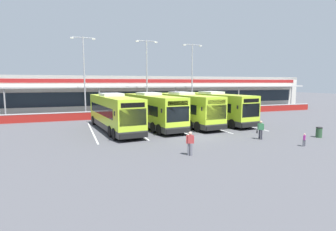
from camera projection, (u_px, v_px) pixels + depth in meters
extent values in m
plane|color=#4C4C51|center=(191.00, 136.00, 24.46)|extent=(200.00, 200.00, 0.00)
cube|color=beige|center=(129.00, 94.00, 49.25)|extent=(70.00, 10.00, 5.50)
cube|color=#19232D|center=(135.00, 98.00, 44.63)|extent=(66.00, 0.08, 2.20)
cube|color=maroon|center=(135.00, 81.00, 44.27)|extent=(68.00, 0.08, 0.60)
cube|color=beige|center=(137.00, 87.00, 43.02)|extent=(67.00, 3.00, 0.24)
cube|color=gray|center=(129.00, 78.00, 48.88)|extent=(70.00, 10.00, 0.50)
cylinder|color=#999999|center=(5.00, 103.00, 35.75)|extent=(0.20, 0.20, 4.20)
cylinder|color=#999999|center=(99.00, 101.00, 40.02)|extent=(0.20, 0.20, 4.20)
cylinder|color=#999999|center=(176.00, 99.00, 44.30)|extent=(0.20, 0.20, 4.20)
cylinder|color=#999999|center=(239.00, 98.00, 48.57)|extent=(0.20, 0.20, 4.20)
cylinder|color=#999999|center=(291.00, 97.00, 52.85)|extent=(0.20, 0.20, 4.20)
cube|color=maroon|center=(148.00, 113.00, 37.89)|extent=(60.00, 0.36, 1.00)
cube|color=#B2B2B2|center=(148.00, 110.00, 37.82)|extent=(60.00, 0.40, 0.10)
cube|color=#B7DB2D|center=(114.00, 112.00, 27.06)|extent=(3.77, 12.20, 3.19)
cube|color=#333333|center=(114.00, 125.00, 27.22)|extent=(3.79, 12.22, 0.56)
cube|color=black|center=(113.00, 109.00, 27.39)|extent=(3.55, 9.81, 0.96)
cube|color=black|center=(133.00, 117.00, 21.75)|extent=(2.31, 0.34, 1.40)
cube|color=black|center=(133.00, 105.00, 21.62)|extent=(2.05, 0.29, 0.40)
cube|color=silver|center=(111.00, 95.00, 27.74)|extent=(2.33, 3.00, 0.28)
cube|color=black|center=(134.00, 136.00, 21.83)|extent=(2.45, 0.41, 0.44)
cube|color=black|center=(148.00, 112.00, 22.65)|extent=(0.09, 0.13, 0.36)
cube|color=black|center=(114.00, 114.00, 21.38)|extent=(0.09, 0.13, 0.36)
cylinder|color=black|center=(114.00, 119.00, 31.85)|extent=(0.42, 1.07, 1.04)
cylinder|color=black|center=(94.00, 120.00, 30.81)|extent=(0.42, 1.07, 1.04)
cylinder|color=black|center=(136.00, 129.00, 24.91)|extent=(0.42, 1.07, 1.04)
cylinder|color=black|center=(111.00, 131.00, 23.86)|extent=(0.42, 1.07, 1.04)
cylinder|color=black|center=(141.00, 132.00, 23.66)|extent=(0.42, 1.07, 1.04)
cylinder|color=black|center=(115.00, 134.00, 22.61)|extent=(0.42, 1.07, 1.04)
cube|color=#B7DB2D|center=(152.00, 110.00, 29.23)|extent=(3.77, 12.20, 3.19)
cube|color=#333333|center=(152.00, 122.00, 29.40)|extent=(3.79, 12.22, 0.56)
cube|color=black|center=(151.00, 107.00, 29.56)|extent=(3.55, 9.81, 0.96)
cube|color=black|center=(178.00, 114.00, 23.92)|extent=(2.31, 0.34, 1.40)
cube|color=black|center=(178.00, 103.00, 23.79)|extent=(2.05, 0.29, 0.40)
cube|color=silver|center=(149.00, 94.00, 29.91)|extent=(2.33, 3.00, 0.28)
cube|color=black|center=(178.00, 131.00, 24.01)|extent=(2.45, 0.41, 0.44)
cube|color=black|center=(190.00, 109.00, 24.82)|extent=(0.09, 0.13, 0.36)
cube|color=black|center=(161.00, 111.00, 23.55)|extent=(0.09, 0.13, 0.36)
cylinder|color=black|center=(147.00, 117.00, 34.02)|extent=(0.42, 1.07, 1.04)
cylinder|color=black|center=(129.00, 118.00, 32.98)|extent=(0.42, 1.07, 1.04)
cylinder|color=black|center=(175.00, 126.00, 27.08)|extent=(0.42, 1.07, 1.04)
cylinder|color=black|center=(154.00, 127.00, 26.03)|extent=(0.42, 1.07, 1.04)
cylinder|color=black|center=(182.00, 128.00, 25.83)|extent=(0.42, 1.07, 1.04)
cylinder|color=black|center=(160.00, 130.00, 24.79)|extent=(0.42, 1.07, 1.04)
cube|color=#B7DB2D|center=(185.00, 108.00, 30.86)|extent=(3.77, 12.20, 3.19)
cube|color=#333333|center=(185.00, 120.00, 31.02)|extent=(3.79, 12.22, 0.56)
cube|color=black|center=(184.00, 106.00, 31.18)|extent=(3.55, 9.81, 0.96)
cube|color=black|center=(216.00, 112.00, 25.54)|extent=(2.31, 0.34, 1.40)
cube|color=black|center=(217.00, 102.00, 25.41)|extent=(2.05, 0.29, 0.40)
cube|color=silver|center=(181.00, 93.00, 31.54)|extent=(2.33, 3.00, 0.28)
cube|color=black|center=(217.00, 128.00, 25.63)|extent=(2.45, 0.41, 0.44)
cube|color=black|center=(226.00, 108.00, 26.45)|extent=(0.09, 0.13, 0.36)
cube|color=black|center=(202.00, 109.00, 25.17)|extent=(0.09, 0.13, 0.36)
cylinder|color=black|center=(176.00, 115.00, 35.65)|extent=(0.42, 1.07, 1.04)
cylinder|color=black|center=(160.00, 116.00, 34.60)|extent=(0.42, 1.07, 1.04)
cylinder|color=black|center=(210.00, 123.00, 28.70)|extent=(0.42, 1.07, 1.04)
cylinder|color=black|center=(191.00, 125.00, 27.66)|extent=(0.42, 1.07, 1.04)
cylinder|color=black|center=(218.00, 125.00, 27.46)|extent=(0.42, 1.07, 1.04)
cylinder|color=black|center=(198.00, 127.00, 26.41)|extent=(0.42, 1.07, 1.04)
cube|color=#B7DB2D|center=(216.00, 107.00, 32.58)|extent=(3.77, 12.20, 3.19)
cube|color=#333333|center=(216.00, 118.00, 32.74)|extent=(3.79, 12.22, 0.56)
cube|color=black|center=(214.00, 105.00, 32.91)|extent=(3.55, 9.81, 0.96)
cube|color=black|center=(251.00, 110.00, 27.27)|extent=(2.31, 0.34, 1.40)
cube|color=black|center=(251.00, 101.00, 27.13)|extent=(2.05, 0.29, 0.40)
cube|color=silver|center=(211.00, 93.00, 33.26)|extent=(2.33, 3.00, 0.28)
cube|color=black|center=(251.00, 125.00, 27.35)|extent=(2.45, 0.41, 0.44)
cube|color=black|center=(259.00, 106.00, 28.17)|extent=(0.09, 0.13, 0.36)
cube|color=black|center=(237.00, 107.00, 26.90)|extent=(0.09, 0.13, 0.36)
cylinder|color=black|center=(203.00, 114.00, 37.37)|extent=(0.42, 1.07, 1.04)
cylinder|color=black|center=(188.00, 115.00, 36.32)|extent=(0.42, 1.07, 1.04)
cylinder|color=black|center=(241.00, 121.00, 30.43)|extent=(0.42, 1.07, 1.04)
cylinder|color=black|center=(224.00, 122.00, 29.38)|extent=(0.42, 1.07, 1.04)
cylinder|color=black|center=(250.00, 123.00, 29.18)|extent=(0.42, 1.07, 1.04)
cylinder|color=black|center=(232.00, 124.00, 28.13)|extent=(0.42, 1.07, 1.04)
cube|color=silver|center=(92.00, 131.00, 27.15)|extent=(0.14, 13.00, 0.01)
cube|color=silver|center=(132.00, 128.00, 28.60)|extent=(0.14, 13.00, 0.01)
cube|color=silver|center=(169.00, 126.00, 30.04)|extent=(0.14, 13.00, 0.01)
cube|color=silver|center=(202.00, 124.00, 31.49)|extent=(0.14, 13.00, 0.01)
cube|color=silver|center=(232.00, 122.00, 32.94)|extent=(0.14, 13.00, 0.01)
cube|color=#33333D|center=(259.00, 134.00, 23.06)|extent=(0.22, 0.23, 0.84)
cube|color=#33333D|center=(261.00, 135.00, 22.89)|extent=(0.22, 0.23, 0.84)
cube|color=#387F4C|center=(261.00, 127.00, 22.89)|extent=(0.40, 0.39, 0.56)
cube|color=#387F4C|center=(258.00, 127.00, 22.96)|extent=(0.13, 0.13, 0.54)
cube|color=#387F4C|center=(263.00, 127.00, 22.82)|extent=(0.13, 0.13, 0.54)
sphere|color=tan|center=(261.00, 122.00, 22.84)|extent=(0.22, 0.22, 0.22)
cube|color=black|center=(257.00, 132.00, 23.06)|extent=(0.27, 0.29, 0.22)
cylinder|color=black|center=(257.00, 130.00, 23.04)|extent=(0.02, 0.02, 0.16)
cube|color=slate|center=(189.00, 149.00, 17.95)|extent=(0.19, 0.21, 0.84)
cube|color=slate|center=(191.00, 149.00, 17.83)|extent=(0.19, 0.21, 0.84)
cube|color=#B23838|center=(190.00, 139.00, 17.80)|extent=(0.39, 0.32, 0.56)
cube|color=#B23838|center=(187.00, 139.00, 17.80)|extent=(0.12, 0.12, 0.54)
cube|color=#B23838|center=(193.00, 139.00, 17.81)|extent=(0.12, 0.12, 0.54)
sphere|color=#DBB293|center=(190.00, 133.00, 17.76)|extent=(0.22, 0.22, 0.22)
cube|color=slate|center=(303.00, 143.00, 20.42)|extent=(0.13, 0.14, 0.52)
cube|color=slate|center=(305.00, 143.00, 20.46)|extent=(0.13, 0.14, 0.52)
cube|color=#A32D89|center=(304.00, 137.00, 20.39)|extent=(0.25, 0.23, 0.35)
cube|color=#A32D89|center=(304.00, 138.00, 20.28)|extent=(0.08, 0.08, 0.33)
cube|color=#A32D89|center=(305.00, 137.00, 20.50)|extent=(0.08, 0.08, 0.33)
sphere|color=#DBB293|center=(305.00, 134.00, 20.36)|extent=(0.14, 0.14, 0.14)
cylinder|color=#9E9EA3|center=(84.00, 78.00, 36.20)|extent=(0.20, 0.20, 11.00)
cylinder|color=#9E9EA3|center=(83.00, 38.00, 35.54)|extent=(2.80, 0.10, 0.10)
cube|color=silver|center=(72.00, 38.00, 35.07)|extent=(0.44, 0.28, 0.20)
cube|color=silver|center=(94.00, 39.00, 36.04)|extent=(0.44, 0.28, 0.20)
cylinder|color=#9E9EA3|center=(147.00, 78.00, 39.07)|extent=(0.20, 0.20, 11.00)
cylinder|color=#9E9EA3|center=(147.00, 41.00, 38.41)|extent=(2.80, 0.10, 0.10)
cube|color=silver|center=(137.00, 41.00, 37.94)|extent=(0.44, 0.28, 0.20)
cube|color=silver|center=(156.00, 42.00, 38.90)|extent=(0.44, 0.28, 0.20)
cylinder|color=#9E9EA3|center=(192.00, 79.00, 42.92)|extent=(0.20, 0.20, 11.00)
cylinder|color=#9E9EA3|center=(192.00, 45.00, 42.26)|extent=(2.80, 0.10, 0.10)
cube|color=silver|center=(184.00, 45.00, 41.79)|extent=(0.44, 0.28, 0.20)
cube|color=silver|center=(200.00, 46.00, 42.76)|extent=(0.44, 0.28, 0.20)
cylinder|color=#2D5133|center=(319.00, 133.00, 23.75)|extent=(0.52, 0.52, 0.85)
cylinder|color=black|center=(319.00, 128.00, 23.69)|extent=(0.54, 0.54, 0.08)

